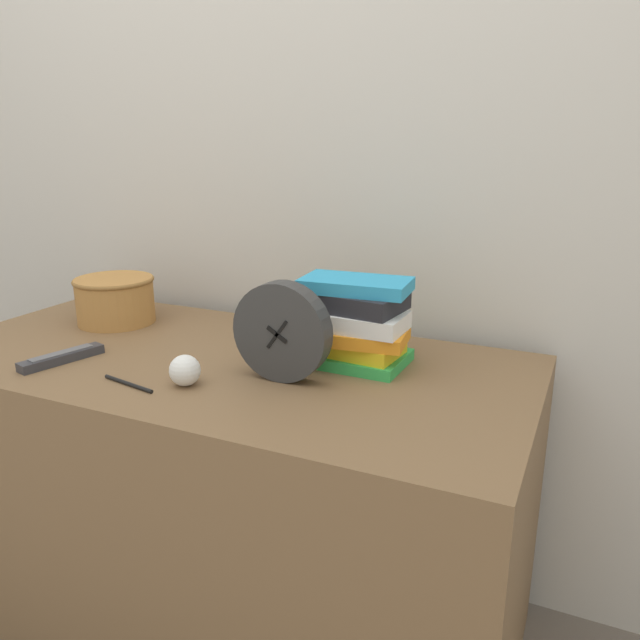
# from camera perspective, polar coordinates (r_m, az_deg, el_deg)

# --- Properties ---
(wall_back) EXTENTS (6.00, 0.04, 2.40)m
(wall_back) POSITION_cam_1_polar(r_m,az_deg,el_deg) (1.69, -2.16, 16.51)
(wall_back) COLOR beige
(wall_back) RESTS_ON ground_plane
(desk) EXTENTS (1.39, 0.66, 0.72)m
(desk) POSITION_cam_1_polar(r_m,az_deg,el_deg) (1.58, -8.63, -15.72)
(desk) COLOR brown
(desk) RESTS_ON ground_plane
(desk_clock) EXTENTS (0.21, 0.05, 0.21)m
(desk_clock) POSITION_cam_1_polar(r_m,az_deg,el_deg) (1.25, -3.53, -1.09)
(desk_clock) COLOR #333333
(desk_clock) RESTS_ON desk
(book_stack) EXTENTS (0.24, 0.18, 0.19)m
(book_stack) POSITION_cam_1_polar(r_m,az_deg,el_deg) (1.35, 3.26, -0.33)
(book_stack) COLOR green
(book_stack) RESTS_ON desk
(basket) EXTENTS (0.21, 0.21, 0.12)m
(basket) POSITION_cam_1_polar(r_m,az_deg,el_deg) (1.74, -18.22, 1.90)
(basket) COLOR #B27A3D
(basket) RESTS_ON desk
(tv_remote) EXTENTS (0.08, 0.19, 0.02)m
(tv_remote) POSITION_cam_1_polar(r_m,az_deg,el_deg) (1.49, -22.53, -3.18)
(tv_remote) COLOR #333338
(tv_remote) RESTS_ON desk
(crumpled_paper_ball) EXTENTS (0.06, 0.06, 0.06)m
(crumpled_paper_ball) POSITION_cam_1_polar(r_m,az_deg,el_deg) (1.28, -12.25, -4.52)
(crumpled_paper_ball) COLOR white
(crumpled_paper_ball) RESTS_ON desk
(pen) EXTENTS (0.14, 0.03, 0.01)m
(pen) POSITION_cam_1_polar(r_m,az_deg,el_deg) (1.31, -17.12, -5.59)
(pen) COLOR black
(pen) RESTS_ON desk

